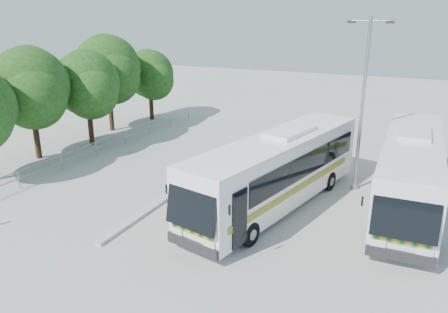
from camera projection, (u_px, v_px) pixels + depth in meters
The scene contains 10 objects.
ground at pixel (216, 200), 21.49m from camera, with size 100.00×100.00×0.00m, color #A7A7A2.
kerb_divider at pixel (194, 178), 24.11m from camera, with size 0.40×16.00×0.15m, color #B2B2AD.
railing at pixel (106, 141), 28.72m from camera, with size 0.06×22.00×1.00m.
tree_far_b at pixel (31, 86), 26.33m from camera, with size 5.33×5.03×6.96m.
tree_far_c at pixel (87, 84), 29.42m from camera, with size 4.97×4.69×6.49m.
tree_far_d at pixel (108, 68), 32.91m from camera, with size 5.62×5.30×7.33m.
tree_far_e at pixel (150, 74), 36.80m from camera, with size 4.54×4.28×5.92m.
coach_main at pixel (277, 169), 20.28m from camera, with size 5.05×12.38×3.37m.
coach_adjacent at pixel (410, 171), 20.21m from camera, with size 2.72×11.99×3.31m.
lamppost at pixel (363, 99), 21.45m from camera, with size 2.11×0.22×8.64m.
Camera 1 is at (8.72, -17.72, 8.74)m, focal length 35.00 mm.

